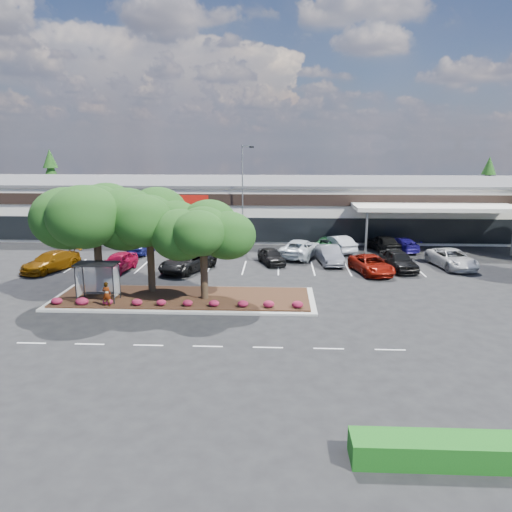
{
  "coord_description": "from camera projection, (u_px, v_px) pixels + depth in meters",
  "views": [
    {
      "loc": [
        4.53,
        -28.67,
        10.46
      ],
      "look_at": [
        2.87,
        6.56,
        2.6
      ],
      "focal_mm": 35.0,
      "sensor_mm": 36.0,
      "label": 1
    }
  ],
  "objects": [
    {
      "name": "car_3",
      "position": [
        188.0,
        262.0,
        42.21
      ],
      "size": [
        4.88,
        6.43,
        1.62
      ],
      "primitive_type": "imported",
      "rotation": [
        0.0,
        0.0,
        -0.43
      ],
      "color": "black",
      "rests_on": "ground"
    },
    {
      "name": "car_13",
      "position": [
        300.0,
        248.0,
        47.42
      ],
      "size": [
        4.66,
        6.73,
        1.71
      ],
      "primitive_type": "imported",
      "rotation": [
        0.0,
        0.0,
        2.81
      ],
      "color": "silver",
      "rests_on": "ground"
    },
    {
      "name": "hedge_south_east",
      "position": [
        440.0,
        450.0,
        16.72
      ],
      "size": [
        6.0,
        1.3,
        0.9
      ],
      "primitive_type": "cube",
      "color": "#0E4B15",
      "rests_on": "ground"
    },
    {
      "name": "car_0",
      "position": [
        51.0,
        262.0,
        42.32
      ],
      "size": [
        4.2,
        5.93,
        1.59
      ],
      "primitive_type": "imported",
      "rotation": [
        0.0,
        0.0,
        -0.4
      ],
      "color": "#6C3C05",
      "rests_on": "ground"
    },
    {
      "name": "car_9",
      "position": [
        134.0,
        240.0,
        52.34
      ],
      "size": [
        4.12,
        5.5,
        1.39
      ],
      "primitive_type": "imported",
      "rotation": [
        0.0,
        0.0,
        3.56
      ],
      "color": "#1E4D2E",
      "rests_on": "ground"
    },
    {
      "name": "car_10",
      "position": [
        141.0,
        246.0,
        48.93
      ],
      "size": [
        2.06,
        4.41,
        1.46
      ],
      "primitive_type": "imported",
      "rotation": [
        0.0,
        0.0,
        3.06
      ],
      "color": "navy",
      "rests_on": "ground"
    },
    {
      "name": "light_pole",
      "position": [
        244.0,
        202.0,
        51.81
      ],
      "size": [
        1.43,
        0.5,
        10.48
      ],
      "rotation": [
        0.0,
        0.0,
        -0.01
      ],
      "color": "#A4A49E",
      "rests_on": "ground"
    },
    {
      "name": "car_17",
      "position": [
        400.0,
        244.0,
        50.1
      ],
      "size": [
        3.48,
        5.34,
        1.44
      ],
      "primitive_type": "imported",
      "rotation": [
        0.0,
        0.0,
        3.46
      ],
      "color": "navy",
      "rests_on": "ground"
    },
    {
      "name": "car_8",
      "position": [
        452.0,
        259.0,
        43.36
      ],
      "size": [
        3.59,
        6.13,
        1.6
      ],
      "primitive_type": "imported",
      "rotation": [
        0.0,
        0.0,
        0.17
      ],
      "color": "silver",
      "rests_on": "ground"
    },
    {
      "name": "car_16",
      "position": [
        383.0,
        243.0,
        50.13
      ],
      "size": [
        3.24,
        5.36,
        1.71
      ],
      "primitive_type": "imported",
      "rotation": [
        0.0,
        0.0,
        3.4
      ],
      "color": "black",
      "rests_on": "ground"
    },
    {
      "name": "car_7",
      "position": [
        398.0,
        260.0,
        42.48
      ],
      "size": [
        2.92,
        5.32,
        1.71
      ],
      "primitive_type": "imported",
      "rotation": [
        0.0,
        0.0,
        0.18
      ],
      "color": "black",
      "rests_on": "ground"
    },
    {
      "name": "island_tree_mid",
      "position": [
        150.0,
        241.0,
        34.86
      ],
      "size": [
        6.6,
        6.6,
        7.32
      ],
      "primitive_type": null,
      "color": "#163811",
      "rests_on": "landscape_island"
    },
    {
      "name": "car_5",
      "position": [
        329.0,
        255.0,
        44.78
      ],
      "size": [
        2.34,
        5.14,
        1.64
      ],
      "primitive_type": "imported",
      "rotation": [
        0.0,
        0.0,
        0.13
      ],
      "color": "slate",
      "rests_on": "ground"
    },
    {
      "name": "conifer_north_west",
      "position": [
        52.0,
        182.0,
        75.57
      ],
      "size": [
        4.4,
        4.4,
        10.0
      ],
      "primitive_type": "cone",
      "color": "#163811",
      "rests_on": "ground"
    },
    {
      "name": "car_12",
      "position": [
        232.0,
        245.0,
        50.05
      ],
      "size": [
        2.61,
        5.14,
        1.39
      ],
      "primitive_type": "imported",
      "rotation": [
        0.0,
        0.0,
        3.2
      ],
      "color": "silver",
      "rests_on": "ground"
    },
    {
      "name": "car_1",
      "position": [
        118.0,
        262.0,
        42.15
      ],
      "size": [
        2.57,
        4.91,
        1.59
      ],
      "primitive_type": "imported",
      "rotation": [
        0.0,
        0.0,
        -0.15
      ],
      "color": "maroon",
      "rests_on": "ground"
    },
    {
      "name": "island_tree_west",
      "position": [
        97.0,
        238.0,
        34.28
      ],
      "size": [
        7.2,
        7.2,
        7.89
      ],
      "primitive_type": null,
      "color": "#163811",
      "rests_on": "landscape_island"
    },
    {
      "name": "conifer_north_east",
      "position": [
        487.0,
        188.0,
        70.8
      ],
      "size": [
        3.96,
        3.96,
        9.0
      ],
      "primitive_type": "cone",
      "color": "#163811",
      "rests_on": "ground"
    },
    {
      "name": "bus_shelter",
      "position": [
        98.0,
        271.0,
        33.15
      ],
      "size": [
        2.75,
        1.55,
        2.59
      ],
      "color": "black",
      "rests_on": "landscape_island"
    },
    {
      "name": "island_tree_east",
      "position": [
        204.0,
        251.0,
        33.3
      ],
      "size": [
        5.8,
        5.8,
        6.5
      ],
      "primitive_type": null,
      "color": "#163811",
      "rests_on": "landscape_island"
    },
    {
      "name": "ground",
      "position": [
        204.0,
        320.0,
        30.44
      ],
      "size": [
        160.0,
        160.0,
        0.0
      ],
      "primitive_type": "plane",
      "color": "black",
      "rests_on": "ground"
    },
    {
      "name": "landscape_island",
      "position": [
        184.0,
        298.0,
        34.4
      ],
      "size": [
        18.0,
        6.0,
        0.26
      ],
      "color": "#A4A49E",
      "rests_on": "ground"
    },
    {
      "name": "person_waiting",
      "position": [
        107.0,
        294.0,
        32.16
      ],
      "size": [
        0.63,
        0.45,
        1.61
      ],
      "primitive_type": "imported",
      "rotation": [
        0.0,
        0.0,
        3.03
      ],
      "color": "#594C47",
      "rests_on": "landscape_island"
    },
    {
      "name": "car_14",
      "position": [
        337.0,
        244.0,
        49.68
      ],
      "size": [
        3.57,
        5.38,
        1.68
      ],
      "primitive_type": "imported",
      "rotation": [
        0.0,
        0.0,
        3.53
      ],
      "color": "#ADB1B9",
      "rests_on": "ground"
    },
    {
      "name": "retail_store",
      "position": [
        244.0,
        204.0,
        62.81
      ],
      "size": [
        80.4,
        25.2,
        6.25
      ],
      "color": "white",
      "rests_on": "ground"
    },
    {
      "name": "car_4",
      "position": [
        271.0,
        256.0,
        44.8
      ],
      "size": [
        2.97,
        4.54,
        1.44
      ],
      "primitive_type": "imported",
      "rotation": [
        0.0,
        0.0,
        0.33
      ],
      "color": "black",
      "rests_on": "ground"
    },
    {
      "name": "lane_markings",
      "position": [
        221.0,
        276.0,
        40.6
      ],
      "size": [
        33.12,
        20.06,
        0.01
      ],
      "color": "silver",
      "rests_on": "ground"
    },
    {
      "name": "car_15",
      "position": [
        327.0,
        243.0,
        50.73
      ],
      "size": [
        3.56,
        5.33,
        1.36
      ],
      "primitive_type": "imported",
      "rotation": [
        0.0,
        0.0,
        2.85
      ],
      "color": "#184C25",
      "rests_on": "ground"
    },
    {
      "name": "car_6",
      "position": [
        371.0,
        265.0,
        41.49
      ],
      "size": [
        3.61,
        5.72,
        1.47
      ],
      "primitive_type": "imported",
      "rotation": [
        0.0,
        0.0,
        0.23
      ],
      "color": "maroon",
      "rests_on": "ground"
    },
    {
      "name": "car_2",
      "position": [
        192.0,
        254.0,
        45.44
      ],
      "size": [
        2.49,
        4.85,
        1.58
      ],
      "primitive_type": "imported",
      "rotation": [
        0.0,
        0.0,
        0.14
      ],
      "color": "black",
      "rests_on": "ground"
    },
    {
      "name": "car_11",
      "position": [
        191.0,
        244.0,
        49.92
      ],
      "size": [
        4.22,
        6.06,
        1.63
      ],
      "primitive_type": "imported",
      "rotation": [
        0.0,
        0.0,
        2.76
      ],
      "color": "slate",
      "rests_on": "ground"
    },
    {
      "name": "shrub_row",
      "position": [
        178.0,
        302.0,
        32.27
      ],
      "size": [
        17.0,
        0.8,
        0.5
      ],
      "primitive_type": null,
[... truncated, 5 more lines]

